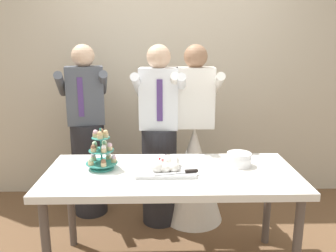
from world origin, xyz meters
TOP-DOWN VIEW (x-y plane):
  - rear_wall at (0.00, 1.46)m, footprint 5.20×0.10m
  - dessert_table at (0.00, 0.00)m, footprint 1.80×0.80m
  - cupcake_stand at (-0.50, 0.07)m, footprint 0.23×0.23m
  - main_cake_tray at (-0.04, 0.01)m, footprint 0.43×0.31m
  - plate_stack at (0.51, 0.11)m, footprint 0.19×0.19m
  - person_groom at (-0.09, 0.71)m, footprint 0.49×0.51m
  - person_bride at (0.24, 0.75)m, footprint 0.56×0.56m
  - person_guest at (-0.78, 0.91)m, footprint 0.54×0.56m

SIDE VIEW (x-z plane):
  - person_bride at x=0.24m, z-range -0.25..1.41m
  - dessert_table at x=0.00m, z-range 0.31..1.09m
  - person_groom at x=-0.09m, z-range -0.08..1.58m
  - person_guest at x=-0.78m, z-range -0.08..1.58m
  - main_cake_tray at x=-0.04m, z-range 0.76..0.88m
  - plate_stack at x=0.51m, z-range 0.78..0.87m
  - cupcake_stand at x=-0.50m, z-range 0.75..1.05m
  - rear_wall at x=0.00m, z-range 0.00..2.90m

